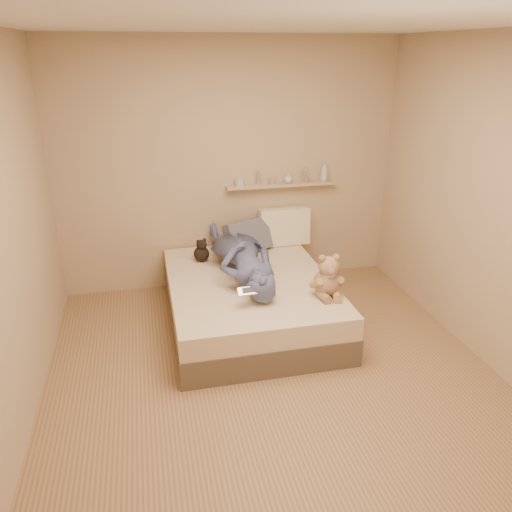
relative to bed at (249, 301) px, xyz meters
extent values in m
plane|color=#96764D|center=(0.00, -0.93, -0.22)|extent=(3.80, 3.80, 0.00)
plane|color=silver|center=(0.00, -0.93, 2.38)|extent=(3.80, 3.80, 0.00)
plane|color=tan|center=(0.00, 0.97, 1.08)|extent=(3.60, 0.00, 3.60)
plane|color=tan|center=(0.00, -2.83, 1.08)|extent=(3.60, 0.00, 3.60)
plane|color=tan|center=(-1.80, -0.93, 1.08)|extent=(0.00, 3.80, 3.80)
plane|color=tan|center=(1.80, -0.93, 1.08)|extent=(0.00, 3.80, 3.80)
cube|color=brown|center=(0.00, 0.00, -0.10)|extent=(1.50, 1.90, 0.25)
cube|color=beige|center=(0.00, 0.00, 0.13)|extent=(1.48, 1.88, 0.20)
cube|color=silver|center=(-0.13, -0.54, 0.38)|extent=(0.17, 0.08, 0.06)
cube|color=black|center=(-0.13, -0.54, 0.39)|extent=(0.09, 0.04, 0.03)
sphere|color=#9B6E55|center=(0.59, -0.46, 0.35)|extent=(0.24, 0.24, 0.24)
sphere|color=tan|center=(0.59, -0.48, 0.51)|extent=(0.18, 0.18, 0.18)
sphere|color=tan|center=(0.53, -0.48, 0.59)|extent=(0.07, 0.07, 0.07)
sphere|color=tan|center=(0.66, -0.49, 0.59)|extent=(0.07, 0.07, 0.07)
sphere|color=#89624C|center=(0.59, -0.56, 0.49)|extent=(0.07, 0.07, 0.07)
cylinder|color=tan|center=(0.48, -0.49, 0.36)|extent=(0.10, 0.17, 0.13)
cylinder|color=olive|center=(0.70, -0.50, 0.36)|extent=(0.11, 0.17, 0.13)
cylinder|color=#8E6F4C|center=(0.53, -0.57, 0.26)|extent=(0.10, 0.17, 0.08)
cylinder|color=#A28756|center=(0.65, -0.57, 0.26)|extent=(0.11, 0.17, 0.08)
cylinder|color=beige|center=(0.59, -0.48, 0.43)|extent=(0.13, 0.13, 0.02)
sphere|color=black|center=(-0.38, 0.54, 0.31)|extent=(0.16, 0.16, 0.16)
sphere|color=black|center=(-0.38, 0.53, 0.41)|extent=(0.11, 0.11, 0.11)
sphere|color=black|center=(-0.41, 0.52, 0.45)|extent=(0.04, 0.04, 0.04)
sphere|color=black|center=(-0.35, 0.54, 0.45)|extent=(0.04, 0.04, 0.04)
cube|color=beige|center=(0.57, 0.83, 0.43)|extent=(0.55, 0.20, 0.41)
cube|color=slate|center=(0.13, 0.69, 0.40)|extent=(0.56, 0.44, 0.37)
imported|color=#4B5376|center=(-0.04, 0.15, 0.40)|extent=(0.62, 1.51, 0.36)
cube|color=tan|center=(0.55, 0.91, 0.88)|extent=(1.20, 0.12, 0.03)
cylinder|color=#B7BDC0|center=(0.09, 0.91, 0.93)|extent=(0.09, 0.09, 0.08)
cylinder|color=silver|center=(0.30, 0.91, 0.97)|extent=(0.04, 0.04, 0.16)
cylinder|color=#AAA691|center=(0.45, 0.91, 0.92)|extent=(0.07, 0.07, 0.06)
imported|color=silver|center=(0.63, 0.91, 0.95)|extent=(0.12, 0.12, 0.12)
imported|color=silver|center=(0.81, 0.91, 0.97)|extent=(0.08, 0.08, 0.17)
imported|color=silver|center=(1.03, 0.91, 1.00)|extent=(0.10, 0.10, 0.22)
camera|label=1|loc=(-0.89, -4.16, 2.22)|focal=35.00mm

